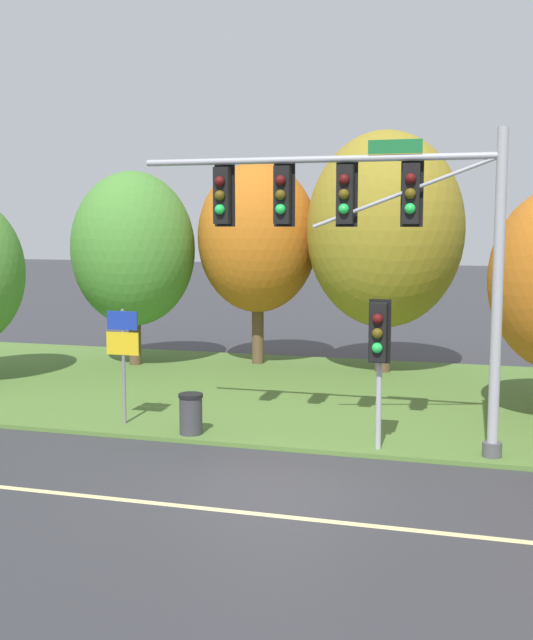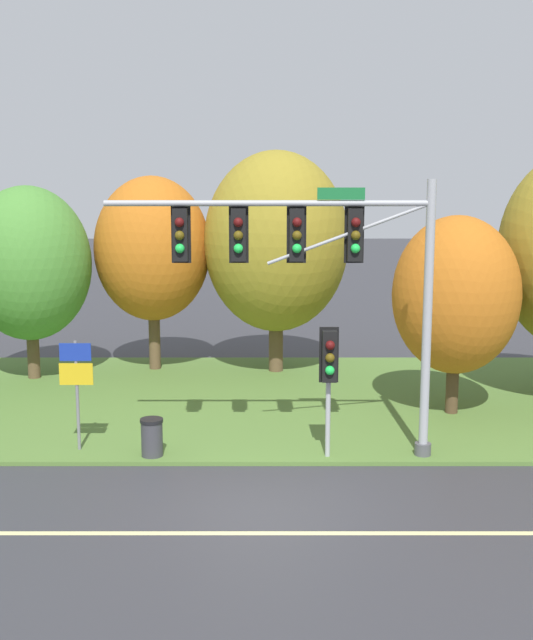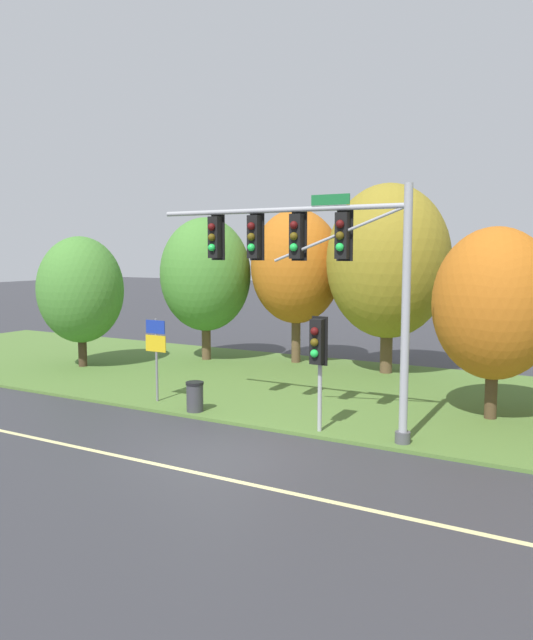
% 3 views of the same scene
% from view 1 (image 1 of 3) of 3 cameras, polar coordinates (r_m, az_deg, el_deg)
% --- Properties ---
extents(ground_plane, '(160.00, 160.00, 0.00)m').
position_cam_1_polar(ground_plane, '(14.98, 0.49, -12.06)').
color(ground_plane, '#333338').
extents(lane_stripe, '(36.00, 0.16, 0.01)m').
position_cam_1_polar(lane_stripe, '(13.89, -0.88, -13.60)').
color(lane_stripe, beige).
rests_on(lane_stripe, ground).
extents(grass_verge, '(48.00, 11.50, 0.10)m').
position_cam_1_polar(grass_verge, '(22.73, 6.14, -5.35)').
color(grass_verge, '#517533').
rests_on(grass_verge, ground).
extents(traffic_signal_mast, '(7.78, 0.49, 6.64)m').
position_cam_1_polar(traffic_signal_mast, '(16.84, 7.30, 6.73)').
color(traffic_signal_mast, '#9EA0A5').
rests_on(traffic_signal_mast, grass_verge).
extents(pedestrian_signal_near_kerb, '(0.46, 0.55, 3.20)m').
position_cam_1_polar(pedestrian_signal_near_kerb, '(16.75, 7.98, -1.54)').
color(pedestrian_signal_near_kerb, '#9EA0A5').
rests_on(pedestrian_signal_near_kerb, grass_verge).
extents(route_sign_post, '(0.83, 0.08, 2.75)m').
position_cam_1_polar(route_sign_post, '(19.26, -10.17, -1.95)').
color(route_sign_post, slate).
rests_on(route_sign_post, grass_verge).
extents(tree_left_of_mast, '(4.11, 4.11, 6.47)m').
position_cam_1_polar(tree_left_of_mast, '(27.16, -9.46, 4.98)').
color(tree_left_of_mast, brown).
rests_on(tree_left_of_mast, grass_verge).
extents(tree_behind_signpost, '(4.02, 4.02, 6.79)m').
position_cam_1_polar(tree_behind_signpost, '(27.00, -0.63, 5.86)').
color(tree_behind_signpost, brown).
rests_on(tree_behind_signpost, grass_verge).
extents(tree_mid_verge, '(4.96, 4.96, 7.65)m').
position_cam_1_polar(tree_mid_verge, '(25.75, 8.43, 6.33)').
color(tree_mid_verge, brown).
rests_on(tree_mid_verge, grass_verge).
extents(trash_bin, '(0.56, 0.56, 0.93)m').
position_cam_1_polar(trash_bin, '(18.37, -5.40, -6.64)').
color(trash_bin, '#38383D').
rests_on(trash_bin, grass_verge).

